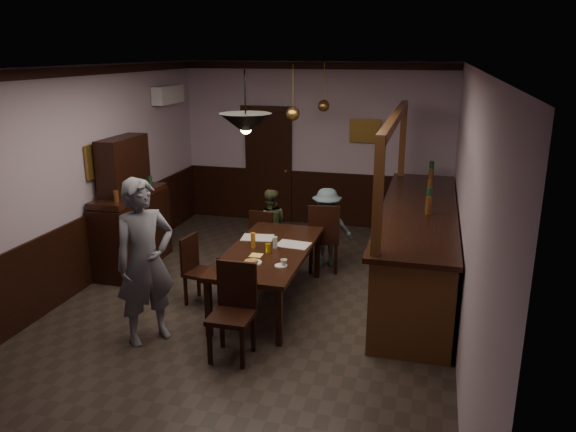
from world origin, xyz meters
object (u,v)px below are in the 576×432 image
(sideboard, at_px, (130,217))
(pendant_brass_mid, at_px, (293,114))
(chair_far_left, at_px, (264,235))
(person_standing, at_px, (145,262))
(chair_far_right, at_px, (324,235))
(coffee_cup, at_px, (284,262))
(chair_side, at_px, (197,267))
(person_seated_right, at_px, (327,227))
(pendant_iron, at_px, (246,124))
(dining_table, at_px, (269,254))
(soda_can, at_px, (268,248))
(pendant_brass_far, at_px, (324,106))
(bar_counter, at_px, (418,245))
(chair_near, at_px, (234,306))
(person_seated_left, at_px, (270,225))

(sideboard, distance_m, pendant_brass_mid, 2.87)
(chair_far_left, distance_m, sideboard, 2.02)
(person_standing, bearing_deg, sideboard, 71.59)
(chair_far_right, bearing_deg, pendant_brass_mid, -34.65)
(chair_far_right, relative_size, coffee_cup, 13.15)
(chair_side, bearing_deg, person_seated_right, -29.86)
(chair_far_left, relative_size, pendant_iron, 1.33)
(chair_side, bearing_deg, chair_far_left, -9.07)
(chair_far_right, relative_size, pendant_brass_mid, 1.30)
(dining_table, distance_m, person_seated_right, 1.62)
(chair_far_right, height_order, sideboard, sideboard)
(coffee_cup, relative_size, pendant_iron, 0.12)
(dining_table, relative_size, chair_far_left, 2.48)
(chair_side, bearing_deg, soda_can, -77.95)
(pendant_brass_far, bearing_deg, coffee_cup, -86.43)
(soda_can, height_order, pendant_brass_mid, pendant_brass_mid)
(person_standing, xyz_separation_m, sideboard, (-1.33, 1.97, -0.15))
(chair_far_right, xyz_separation_m, pendant_iron, (-0.47, -2.06, 1.86))
(chair_far_left, bearing_deg, sideboard, 24.63)
(chair_far_left, xyz_separation_m, coffee_cup, (0.80, -1.80, 0.31))
(pendant_iron, bearing_deg, chair_side, 146.43)
(person_standing, xyz_separation_m, soda_can, (1.08, 1.12, -0.13))
(person_seated_right, bearing_deg, chair_far_right, 75.51)
(person_standing, relative_size, soda_can, 15.73)
(person_standing, height_order, soda_can, person_standing)
(coffee_cup, bearing_deg, bar_counter, 47.14)
(sideboard, bearing_deg, coffee_cup, -24.62)
(person_standing, height_order, coffee_cup, person_standing)
(chair_far_left, relative_size, sideboard, 0.45)
(chair_far_left, height_order, chair_far_right, chair_far_right)
(soda_can, height_order, sideboard, sideboard)
(chair_side, distance_m, person_seated_right, 2.22)
(pendant_iron, bearing_deg, chair_near, -90.09)
(chair_far_right, distance_m, person_standing, 2.96)
(coffee_cup, distance_m, bar_counter, 2.19)
(bar_counter, bearing_deg, pendant_brass_mid, 166.98)
(soda_can, distance_m, bar_counter, 2.17)
(soda_can, bearing_deg, coffee_cup, -51.44)
(soda_can, height_order, pendant_iron, pendant_iron)
(person_seated_right, height_order, pendant_brass_far, pendant_brass_far)
(person_standing, bearing_deg, chair_far_right, 6.51)
(chair_near, bearing_deg, coffee_cup, 66.88)
(dining_table, height_order, pendant_brass_far, pendant_brass_far)
(sideboard, bearing_deg, person_seated_right, 16.20)
(chair_side, relative_size, pendant_brass_mid, 1.11)
(dining_table, height_order, person_seated_left, person_seated_left)
(person_seated_right, relative_size, pendant_brass_far, 1.49)
(person_seated_left, xyz_separation_m, soda_can, (0.47, -1.68, 0.24))
(soda_can, xyz_separation_m, pendant_brass_mid, (-0.10, 1.64, 1.49))
(pendant_brass_far, bearing_deg, bar_counter, -45.58)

